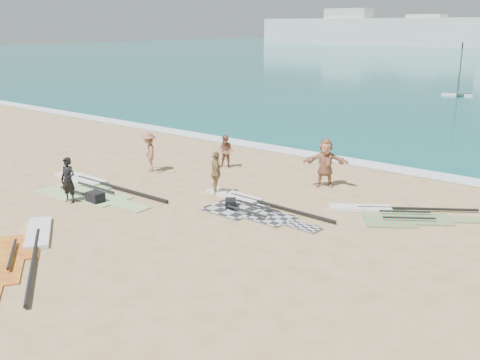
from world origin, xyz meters
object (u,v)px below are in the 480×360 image
Objects in this scene: gear_bag_far at (231,204)px; beachgoer_mid at (149,152)px; rig_red at (17,250)px; person_wetsuit at (68,180)px; rig_green at (90,187)px; rig_grey at (248,205)px; beachgoer_back at (216,173)px; beachgoer_right at (325,163)px; gear_bag_near at (95,197)px; rig_orange at (391,213)px; beachgoer_left at (226,152)px.

beachgoer_mid is (-5.92, 1.59, 0.71)m from gear_bag_far.
person_wetsuit reaches higher than rig_red.
rig_grey is at bearing 18.56° from rig_green.
beachgoer_right reaches higher than beachgoer_back.
rig_orange is at bearing 31.14° from gear_bag_near.
rig_orange is at bearing -28.39° from beachgoer_left.
rig_grey is 3.21× the size of beachgoer_mid.
person_wetsuit is 0.86× the size of beachgoer_right.
rig_grey is 6.47m from beachgoer_mid.
beachgoer_left is at bearing 131.65° from rig_red.
rig_grey is at bearing 26.57° from beachgoer_mid.
beachgoer_right is at bearing 51.52° from gear_bag_near.
beachgoer_left is 0.86× the size of beachgoer_mid.
rig_orange is 6.54m from beachgoer_back.
gear_bag_far is at bearing 18.06° from person_wetsuit.
beachgoer_back reaches higher than gear_bag_far.
rig_orange is at bearing -119.23° from beachgoer_back.
beachgoer_left reaches higher than gear_bag_far.
gear_bag_near is (-4.67, -3.10, 0.15)m from rig_grey.
beachgoer_back is at bearing 148.58° from gear_bag_far.
person_wetsuit is 0.99× the size of beachgoer_back.
gear_bag_far reaches higher than rig_red.
rig_grey is 5.54m from beachgoer_left.
beachgoer_right reaches higher than gear_bag_near.
rig_grey is 1.08× the size of rig_red.
beachgoer_mid is at bearing 33.70° from beachgoer_back.
rig_green is 1.89m from gear_bag_near.
beachgoer_left is 4.97m from beachgoer_right.
rig_red is at bearing -55.87° from rig_green.
gear_bag_near is at bearing -32.08° from beachgoer_mid.
beachgoer_back is (-1.82, 0.35, 0.80)m from rig_grey.
gear_bag_far is 5.60m from beachgoer_left.
beachgoer_right reaches higher than beachgoer_left.
beachgoer_mid is at bearing 147.93° from rig_red.
rig_orange is at bearing 31.04° from gear_bag_far.
rig_green is 3.72× the size of beachgoer_mid.
rig_green is 1.89m from person_wetsuit.
rig_red is 2.67× the size of beachgoer_right.
rig_green is 1.25× the size of rig_red.
beachgoer_right reaches higher than rig_green.
beachgoer_mid is at bearing 165.00° from gear_bag_far.
gear_bag_near reaches higher than rig_red.
gear_bag_near is 1.15m from person_wetsuit.
person_wetsuit reaches higher than rig_green.
beachgoer_left is (-4.08, 3.67, 0.70)m from rig_grey.
rig_orange is 11.97m from rig_red.
gear_bag_near reaches higher than gear_bag_far.
gear_bag_far is at bearing -137.98° from beachgoer_right.
rig_green is 3.87× the size of person_wetsuit.
beachgoer_right is at bearing 57.50° from beachgoer_mid.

